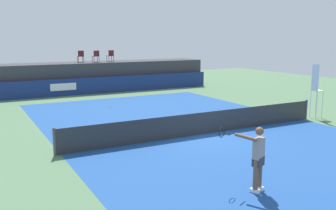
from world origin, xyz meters
TOP-DOWN VIEW (x-y plane):
  - ground_plane at (0.00, 3.00)m, footprint 48.00×48.00m
  - court_inner at (0.00, 0.00)m, footprint 12.00×22.00m
  - sponsor_wall at (-0.01, 13.50)m, footprint 18.00×0.22m
  - spectator_platform at (0.00, 15.30)m, footprint 18.00×2.80m
  - spectator_chair_far_left at (-0.93, 15.33)m, footprint 0.47×0.47m
  - spectator_chair_left at (0.15, 14.96)m, footprint 0.45×0.45m
  - spectator_chair_center at (1.33, 15.01)m, footprint 0.47×0.47m
  - umpire_chair at (6.81, 0.00)m, footprint 0.45×0.45m
  - tennis_net at (0.00, 0.00)m, footprint 12.40×0.02m
  - net_post_near at (-6.20, 0.00)m, footprint 0.10×0.10m
  - net_post_far at (6.20, 0.00)m, footprint 0.10×0.10m
  - tennis_player at (-2.11, -5.68)m, footprint 1.03×1.06m
  - tennis_ball at (-1.36, 7.84)m, footprint 0.07×0.07m

SIDE VIEW (x-z plane):
  - ground_plane at x=0.00m, z-range 0.00..0.00m
  - court_inner at x=0.00m, z-range 0.00..0.00m
  - tennis_ball at x=-1.36m, z-range 0.00..0.07m
  - tennis_net at x=0.00m, z-range 0.00..0.95m
  - net_post_near at x=-6.20m, z-range 0.00..1.00m
  - net_post_far at x=6.20m, z-range 0.00..1.00m
  - sponsor_wall at x=-0.01m, z-range 0.00..1.20m
  - tennis_player at x=-2.11m, z-range 0.07..1.84m
  - spectator_platform at x=0.00m, z-range 0.00..2.20m
  - umpire_chair at x=6.81m, z-range 0.21..2.97m
  - spectator_chair_far_left at x=-0.93m, z-range 2.25..3.14m
  - spectator_chair_left at x=0.15m, z-range 2.25..3.14m
  - spectator_chair_center at x=1.33m, z-range 2.25..3.14m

